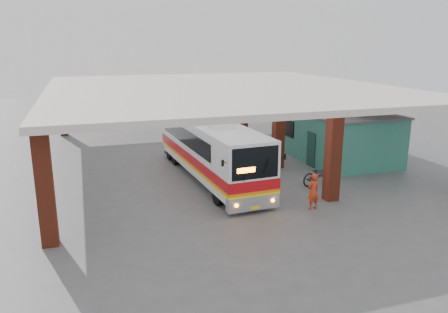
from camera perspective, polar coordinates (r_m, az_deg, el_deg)
ground at (r=22.90m, az=3.32°, el=-3.97°), size 90.00×90.00×0.00m
brick_columns at (r=27.38m, az=2.35°, el=3.83°), size 20.10×21.60×4.35m
canopy_roof at (r=28.15m, az=-0.48°, el=8.92°), size 21.00×23.00×0.30m
shop_building at (r=29.29m, az=14.23°, el=2.88°), size 5.20×8.20×3.11m
coach_bus at (r=23.89m, az=-1.87°, el=1.06°), size 3.12×11.84×3.41m
motorcycle at (r=23.59m, az=12.33°, el=-2.26°), size 2.32×1.25×1.16m
pedestrian at (r=20.04m, az=11.57°, el=-4.48°), size 0.68×0.52×1.67m
red_chair at (r=30.61m, az=7.70°, el=1.39°), size 0.49×0.49×0.79m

